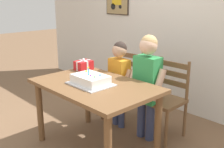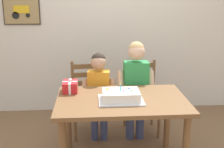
# 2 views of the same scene
# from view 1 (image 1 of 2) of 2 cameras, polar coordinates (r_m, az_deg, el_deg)

# --- Properties ---
(ground_plane) EXTENTS (20.00, 20.00, 0.00)m
(ground_plane) POSITION_cam_1_polar(r_m,az_deg,el_deg) (3.17, -3.34, -15.05)
(ground_plane) COLOR brown
(back_wall) EXTENTS (6.40, 0.11, 2.60)m
(back_wall) POSITION_cam_1_polar(r_m,az_deg,el_deg) (3.96, 14.74, 10.72)
(back_wall) COLOR silver
(back_wall) RESTS_ON ground
(dining_table) EXTENTS (1.31, 0.85, 0.75)m
(dining_table) POSITION_cam_1_polar(r_m,az_deg,el_deg) (2.89, -3.54, -4.11)
(dining_table) COLOR brown
(dining_table) RESTS_ON ground
(birthday_cake) EXTENTS (0.44, 0.34, 0.19)m
(birthday_cake) POSITION_cam_1_polar(r_m,az_deg,el_deg) (2.82, -4.51, -1.26)
(birthday_cake) COLOR silver
(birthday_cake) RESTS_ON dining_table
(gift_box_red_large) EXTENTS (0.16, 0.21, 0.15)m
(gift_box_red_large) POSITION_cam_1_polar(r_m,az_deg,el_deg) (3.39, -5.93, 1.84)
(gift_box_red_large) COLOR red
(gift_box_red_large) RESTS_ON dining_table
(chair_left) EXTENTS (0.46, 0.46, 0.92)m
(chair_left) POSITION_cam_1_polar(r_m,az_deg,el_deg) (3.69, 2.50, -2.38)
(chair_left) COLOR brown
(chair_left) RESTS_ON ground
(chair_right) EXTENTS (0.43, 0.43, 0.92)m
(chair_right) POSITION_cam_1_polar(r_m,az_deg,el_deg) (3.28, 11.06, -5.06)
(chair_right) COLOR brown
(chair_right) RESTS_ON ground
(child_older) EXTENTS (0.44, 0.25, 1.23)m
(child_older) POSITION_cam_1_polar(r_m,az_deg,el_deg) (3.09, 7.33, -0.77)
(child_older) COLOR #38426B
(child_older) RESTS_ON ground
(child_younger) EXTENTS (0.41, 0.24, 1.10)m
(child_younger) POSITION_cam_1_polar(r_m,az_deg,el_deg) (3.40, 1.50, -0.45)
(child_younger) COLOR #38426B
(child_younger) RESTS_ON ground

